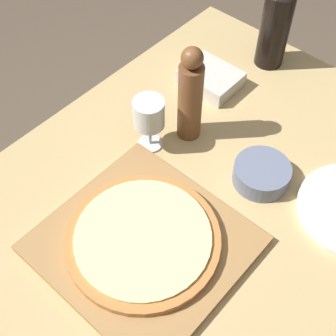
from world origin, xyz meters
TOP-DOWN VIEW (x-y plane):
  - ground_plane at (0.00, 0.00)m, footprint 12.00×12.00m
  - dining_table at (0.00, 0.00)m, footprint 0.91×1.24m
  - cutting_board at (-0.02, -0.16)m, footprint 0.39×0.38m
  - pizza at (-0.02, -0.16)m, footprint 0.32×0.32m
  - wine_bottle at (-0.16, 0.51)m, footprint 0.08×0.08m
  - pepper_mill at (-0.15, 0.15)m, footprint 0.06×0.06m
  - wine_glass at (-0.20, 0.06)m, footprint 0.07×0.07m
  - small_bowl at (0.07, 0.15)m, footprint 0.13×0.13m
  - food_container at (-0.22, 0.33)m, footprint 0.15×0.12m

SIDE VIEW (x-z plane):
  - ground_plane at x=0.00m, z-range 0.00..0.00m
  - dining_table at x=0.00m, z-range 0.27..1.01m
  - cutting_board at x=-0.02m, z-range 0.74..0.76m
  - food_container at x=-0.22m, z-range 0.74..0.78m
  - small_bowl at x=0.07m, z-range 0.74..0.79m
  - pizza at x=-0.02m, z-range 0.76..0.78m
  - wine_glass at x=-0.20m, z-range 0.77..0.91m
  - pepper_mill at x=-0.15m, z-range 0.73..0.99m
  - wine_bottle at x=-0.16m, z-range 0.71..1.03m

